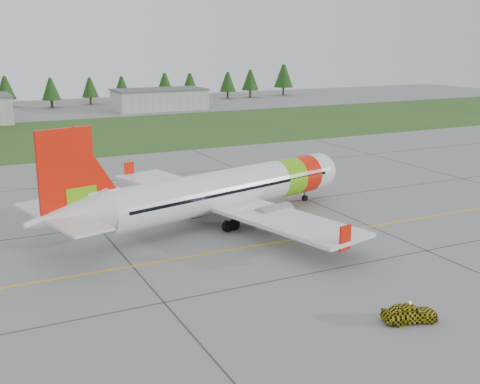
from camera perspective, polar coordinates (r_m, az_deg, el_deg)
ground at (r=51.05m, az=9.02°, el=-7.20°), size 320.00×320.00×0.00m
aircraft at (r=62.16m, az=-1.87°, el=0.08°), size 37.06×34.87×11.42m
follow_me_car at (r=42.37m, az=15.91°, el=-9.43°), size 1.67×1.83×3.80m
grass_strip at (r=125.11m, az=-13.14°, el=5.40°), size 320.00×50.00×0.03m
taxi_guideline at (r=57.33m, az=4.42°, el=-4.62°), size 120.00×0.25×0.02m
hangar_east at (r=166.01m, az=-7.63°, el=8.65°), size 24.00×12.00×5.20m
treeline at (r=179.26m, az=-17.45°, el=9.31°), size 160.00×8.00×10.00m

